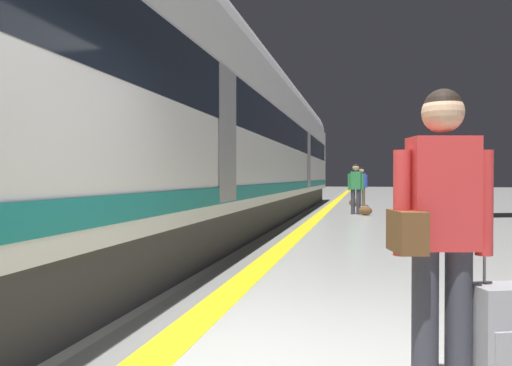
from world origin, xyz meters
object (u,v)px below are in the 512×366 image
object	(u,v)px
duffel_bag_mid	(354,202)
duffel_bag_near	(365,211)
traveller_foreground	(440,223)
rolling_suitcase_foreground	(508,341)
high_speed_train	(226,129)
waste_bin	(415,206)
passenger_mid	(361,184)
passenger_near	(356,185)

from	to	relation	value
duffel_bag_mid	duffel_bag_near	bearing A→B (deg)	-84.65
traveller_foreground	rolling_suitcase_foreground	distance (m)	0.75
high_speed_train	waste_bin	distance (m)	5.70
duffel_bag_mid	passenger_mid	bearing A→B (deg)	24.81
passenger_near	duffel_bag_near	bearing A→B (deg)	-46.99
passenger_near	passenger_mid	size ratio (longest dim) A/B	1.02
rolling_suitcase_foreground	duffel_bag_mid	bearing A→B (deg)	93.78
traveller_foreground	duffel_bag_near	distance (m)	13.33
rolling_suitcase_foreground	waste_bin	world-z (taller)	rolling_suitcase_foreground
passenger_mid	duffel_bag_mid	bearing A→B (deg)	-155.19
high_speed_train	duffel_bag_mid	xyz separation A→B (m)	(3.04, 9.45, -2.35)
duffel_bag_near	passenger_mid	size ratio (longest dim) A/B	0.26
passenger_near	duffel_bag_near	size ratio (longest dim) A/B	3.89
high_speed_train	traveller_foreground	world-z (taller)	high_speed_train
traveller_foreground	passenger_mid	world-z (taller)	traveller_foreground
duffel_bag_near	passenger_mid	world-z (taller)	passenger_mid
duffel_bag_near	passenger_mid	bearing A→B (deg)	91.72
waste_bin	passenger_near	bearing A→B (deg)	123.40
passenger_mid	waste_bin	world-z (taller)	passenger_mid
rolling_suitcase_foreground	duffel_bag_near	xyz separation A→B (m)	(-0.73, 13.24, -0.22)
traveller_foreground	rolling_suitcase_foreground	world-z (taller)	traveller_foreground
rolling_suitcase_foreground	waste_bin	xyz separation A→B (m)	(0.60, 11.06, 0.09)
traveller_foreground	duffel_bag_near	world-z (taller)	traveller_foreground
waste_bin	traveller_foreground	bearing A→B (deg)	-94.99
traveller_foreground	passenger_mid	xyz separation A→B (m)	(-0.52, 18.53, -0.04)
high_speed_train	duffel_bag_mid	distance (m)	10.20
passenger_near	waste_bin	xyz separation A→B (m)	(1.66, -2.51, -0.54)
high_speed_train	waste_bin	size ratio (longest dim) A/B	34.43
passenger_near	passenger_mid	distance (m)	4.89
passenger_mid	waste_bin	size ratio (longest dim) A/B	1.85
high_speed_train	rolling_suitcase_foreground	distance (m)	10.07
duffel_bag_near	waste_bin	xyz separation A→B (m)	(1.34, -2.17, 0.30)
high_speed_train	waste_bin	bearing A→B (deg)	24.28
duffel_bag_near	duffel_bag_mid	bearing A→B (deg)	95.35
passenger_mid	duffel_bag_mid	xyz separation A→B (m)	(-0.32, -0.15, -0.82)
high_speed_train	duffel_bag_near	world-z (taller)	high_speed_train
rolling_suitcase_foreground	waste_bin	bearing A→B (deg)	86.87
rolling_suitcase_foreground	passenger_mid	bearing A→B (deg)	92.76
traveller_foreground	rolling_suitcase_foreground	xyz separation A→B (m)	(0.37, 0.06, -0.65)
rolling_suitcase_foreground	duffel_bag_mid	size ratio (longest dim) A/B	2.43
high_speed_train	passenger_near	distance (m)	5.88
traveller_foreground	duffel_bag_near	size ratio (longest dim) A/B	3.99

